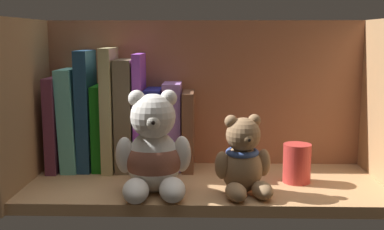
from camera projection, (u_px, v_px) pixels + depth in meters
The scene contains 16 objects.
shelf_board at pixel (205, 187), 89.41cm from camera, with size 64.28×25.82×2.00cm, color tan.
shelf_back_panel at pixel (205, 98), 100.30cm from camera, with size 66.68×1.20×31.74cm, color #965D3F.
shelf_side_panel_left at pixel (25, 107), 87.84cm from camera, with size 1.60×28.22×31.74cm, color tan.
book_0 at pixel (60, 122), 98.31cm from camera, with size 2.07×14.95×18.65cm, color #602C45.
book_1 at pixel (74, 118), 98.11cm from camera, with size 3.09×13.48×20.23cm, color #61BBB0.
book_2 at pixel (89, 109), 97.73cm from camera, with size 2.51×12.45×23.82cm, color navy.
book_3 at pixel (102, 126), 98.23cm from camera, with size 1.88×11.79×16.97cm, color #156B13.
book_4 at pixel (112, 108), 97.56cm from camera, with size 2.13×14.38×24.34cm, color tan.
book_5 at pixel (128, 114), 97.67cm from camera, with size 3.33×12.76×22.07cm, color brown.
book_6 at pixel (141, 111), 97.50cm from camera, with size 1.64×12.44×23.20cm, color #A148CB.
book_7 at pixel (155, 128), 98.00cm from camera, with size 3.23×11.42×16.26cm, color navy.
book_8 at pixel (173, 125), 97.81cm from camera, with size 3.57×9.37×17.41cm, color #A16FB8.
book_9 at pixel (189, 129), 97.86cm from camera, with size 2.24×11.79×15.72cm, color brown.
teddy_bear_larger at pixel (154, 153), 81.63cm from camera, with size 13.08×13.81×17.74cm.
teddy_bear_smaller at pixel (244, 161), 81.42cm from camera, with size 10.37×10.65×13.60cm.
pillar_candle at pixel (297, 163), 88.21cm from camera, with size 5.07×5.07×7.18cm, color #C63833.
Camera 1 is at (-0.08, -86.06, 28.73)cm, focal length 45.09 mm.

